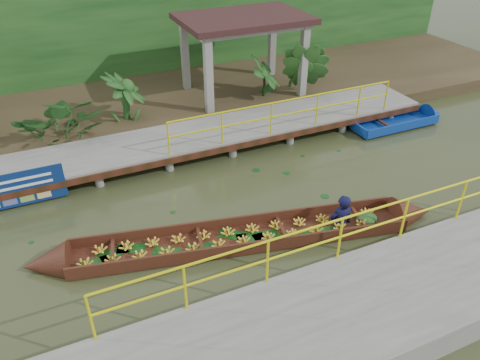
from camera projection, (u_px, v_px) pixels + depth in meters
name	position (u px, v px, depth m)	size (l,w,h in m)	color
ground	(239.00, 212.00, 11.87)	(80.00, 80.00, 0.00)	#2E361B
land_strip	(157.00, 98.00, 17.50)	(30.00, 8.00, 0.45)	#2F2717
far_dock	(194.00, 138.00, 14.25)	(16.00, 2.06, 1.66)	slate
near_dock	(379.00, 306.00, 8.83)	(18.00, 2.40, 1.73)	slate
pavilion	(243.00, 27.00, 16.22)	(4.40, 3.00, 3.00)	slate
foliage_backdrop	(135.00, 34.00, 18.46)	(30.00, 0.80, 4.00)	#123914
vendor_boat	(256.00, 232.00, 10.83)	(9.59, 2.91, 2.09)	#34170E
moored_blue_boat	(414.00, 119.00, 16.16)	(3.51, 0.96, 0.84)	navy
blue_banner	(0.00, 193.00, 11.59)	(3.11, 0.04, 0.97)	navy
tropical_plants	(119.00, 100.00, 14.63)	(14.35, 1.35, 1.68)	#123914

